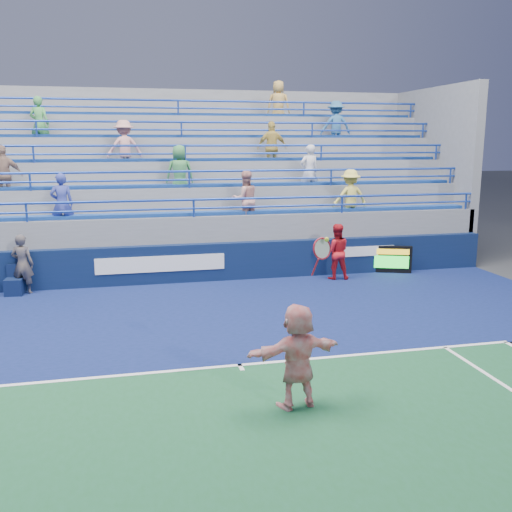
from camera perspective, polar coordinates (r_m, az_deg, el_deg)
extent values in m
plane|color=#333538|center=(10.48, -1.63, -10.96)|extent=(120.00, 120.00, 0.00)
cube|color=#0E1B46|center=(12.50, -3.61, -7.16)|extent=(18.00, 8.40, 0.02)
cube|color=white|center=(10.47, -1.63, -10.85)|extent=(11.00, 0.10, 0.01)
cube|color=white|center=(10.38, -1.52, -11.05)|extent=(0.08, 0.30, 0.01)
cube|color=#0A1939|center=(16.48, -6.05, -0.69)|extent=(18.00, 0.30, 1.10)
cube|color=white|center=(16.23, -9.49, -0.79)|extent=(3.60, 0.02, 0.45)
cube|color=white|center=(17.66, 11.00, 0.48)|extent=(1.80, 0.02, 0.30)
cube|color=slate|center=(19.35, -7.10, 1.10)|extent=(18.00, 5.60, 1.10)
cube|color=slate|center=(19.29, -7.13, 2.20)|extent=(18.00, 5.60, 1.85)
cube|color=#16419B|center=(16.84, -6.39, 4.23)|extent=(17.40, 0.45, 0.10)
cylinder|color=#1E3FA3|center=(16.39, -6.26, 5.62)|extent=(18.00, 0.07, 0.07)
cube|color=slate|center=(19.73, -7.30, 3.50)|extent=(18.00, 4.60, 2.60)
cube|color=#16419B|center=(17.75, -6.82, 7.02)|extent=(17.40, 0.45, 0.10)
cylinder|color=#1E3FA3|center=(17.33, -6.71, 8.41)|extent=(18.00, 0.07, 0.07)
cube|color=slate|center=(20.18, -7.47, 4.74)|extent=(18.00, 3.60, 3.35)
cube|color=#16419B|center=(18.71, -7.20, 9.53)|extent=(17.40, 0.45, 0.10)
cylinder|color=#1E3FA3|center=(18.30, -7.11, 10.91)|extent=(18.00, 0.07, 0.07)
cube|color=slate|center=(20.63, -7.63, 5.93)|extent=(18.00, 2.60, 4.10)
cube|color=#16419B|center=(19.69, -7.56, 11.80)|extent=(17.40, 0.45, 0.10)
cylinder|color=#1E3FA3|center=(19.31, -7.48, 13.15)|extent=(18.00, 0.07, 0.07)
cube|color=slate|center=(21.10, -7.78, 7.07)|extent=(18.00, 1.60, 4.85)
cube|color=#16419B|center=(20.71, -7.88, 13.84)|extent=(17.40, 0.45, 0.10)
cylinder|color=#1E3FA3|center=(20.34, -7.81, 15.16)|extent=(18.00, 0.07, 0.07)
imported|color=#3B8246|center=(17.71, -7.63, 8.22)|extent=(0.84, 0.55, 1.70)
imported|color=#D7918B|center=(18.61, -13.01, 10.50)|extent=(1.19, 0.81, 1.70)
imported|color=#937262|center=(17.95, -23.88, 7.40)|extent=(1.02, 0.47, 1.70)
imported|color=tan|center=(17.05, -1.09, 5.67)|extent=(0.90, 0.75, 1.70)
imported|color=tan|center=(21.37, 2.26, 14.88)|extent=(0.95, 0.75, 1.70)
imported|color=teal|center=(20.95, 7.98, 12.80)|extent=(1.14, 0.71, 1.70)
imported|color=#303A91|center=(16.78, -18.83, 4.97)|extent=(0.64, 0.44, 1.70)
imported|color=#EBDB5B|center=(18.02, 9.39, 5.83)|extent=(1.11, 0.65, 1.70)
imported|color=#469B4C|center=(19.78, -20.83, 12.27)|extent=(0.71, 0.57, 1.70)
imported|color=gold|center=(19.21, 1.62, 10.80)|extent=(1.01, 0.44, 1.70)
imported|color=silver|center=(18.55, 5.34, 8.41)|extent=(0.67, 0.48, 1.70)
cube|color=black|center=(17.96, 13.37, -0.34)|extent=(1.19, 0.55, 0.85)
cube|color=gold|center=(17.85, 13.52, 0.41)|extent=(1.04, 0.02, 0.17)
cube|color=#19E533|center=(17.91, 13.47, -0.58)|extent=(1.04, 0.02, 0.38)
cube|color=#0B1739|center=(16.29, -22.99, -2.86)|extent=(0.49, 0.49, 0.45)
cube|color=#0B1739|center=(16.39, -22.98, -1.34)|extent=(0.45, 0.09, 0.35)
imported|color=white|center=(8.72, 4.17, -9.95)|extent=(1.57, 0.72, 1.63)
torus|color=#A61424|center=(8.37, 6.63, 0.74)|extent=(0.34, 0.19, 0.33)
cylinder|color=#A61424|center=(8.39, 5.94, -1.11)|extent=(0.07, 0.19, 0.30)
sphere|color=gold|center=(8.32, 7.09, 1.65)|extent=(0.07, 0.07, 0.07)
imported|color=#121A32|center=(16.24, -22.31, -0.76)|extent=(0.67, 0.53, 1.60)
imported|color=red|center=(16.78, 8.01, 0.43)|extent=(0.90, 0.76, 1.64)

